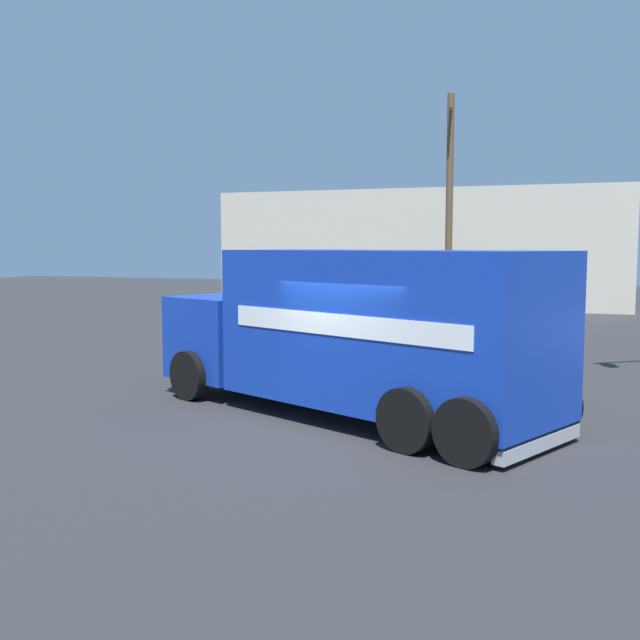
% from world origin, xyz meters
% --- Properties ---
extents(ground_plane, '(100.00, 100.00, 0.00)m').
position_xyz_m(ground_plane, '(0.00, 0.00, 0.00)').
color(ground_plane, '#2B2B2D').
extents(delivery_truck, '(8.41, 5.67, 3.03)m').
position_xyz_m(delivery_truck, '(-0.08, 0.76, 1.57)').
color(delivery_truck, '#1438AD').
rests_on(delivery_truck, ground).
extents(utility_pole, '(0.49, 2.19, 9.45)m').
position_xyz_m(utility_pole, '(-1.89, 19.84, 4.87)').
color(utility_pole, brown).
rests_on(utility_pole, ground).
extents(building_backdrop, '(20.83, 6.00, 5.93)m').
position_xyz_m(building_backdrop, '(-4.61, 27.19, 2.97)').
color(building_backdrop, beige).
rests_on(building_backdrop, ground).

